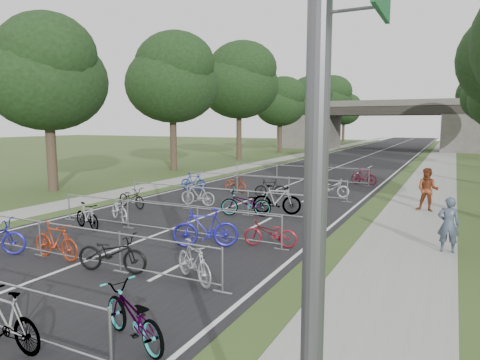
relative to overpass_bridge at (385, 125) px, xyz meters
The scene contains 38 objects.
road 15.41m from the overpass_bridge, 90.00° to the right, with size 11.00×140.00×0.01m, color black.
sidewalk_right 17.36m from the overpass_bridge, 61.93° to the right, with size 3.00×140.00×0.01m, color gray.
sidewalk_left 17.14m from the overpass_bridge, 116.57° to the right, with size 2.00×140.00×0.01m, color gray.
lane_markings 15.41m from the overpass_bridge, 90.00° to the right, with size 0.12×140.00×0.00m, color silver.
overpass_bridge is the anchor object (origin of this frame).
lamppost 63.55m from the overpass_bridge, 82.47° to the right, with size 0.61×0.65×8.21m.
tree_left_0 50.47m from the overpass_bridge, 103.07° to the right, with size 6.72×6.72×10.25m.
tree_left_1 38.97m from the overpass_bridge, 107.08° to the right, with size 7.56×7.56×11.53m.
tree_left_2 27.92m from the overpass_bridge, 114.44° to the right, with size 8.40×8.40×12.81m.
tree_left_3 17.59m from the overpass_bridge, 131.07° to the right, with size 6.72×6.72×10.25m.
tree_left_4 12.05m from the overpass_bridge, behind, with size 7.56×7.56×11.53m.
tree_left_5 16.44m from the overpass_bridge, 136.20° to the left, with size 8.40×8.40×12.81m.
tree_left_6 25.77m from the overpass_bridge, 116.43° to the left, with size 6.72×6.72×10.25m.
barrier_row_2 57.88m from the overpass_bridge, 90.00° to the right, with size 9.70×0.08×1.10m.
barrier_row_3 54.08m from the overpass_bridge, 90.00° to the right, with size 9.70×0.08×1.10m.
barrier_row_4 50.09m from the overpass_bridge, 90.00° to the right, with size 9.70×0.08×1.10m.
barrier_row_5 45.10m from the overpass_bridge, 90.00° to the right, with size 9.70×0.08×1.10m.
barrier_row_6 39.11m from the overpass_bridge, 90.00° to the right, with size 9.70×0.08×1.10m.
bike_6 61.76m from the overpass_bridge, 87.74° to the right, with size 0.51×1.79×1.08m, color gray.
bike_7 60.76m from the overpass_bridge, 85.94° to the right, with size 0.69×1.98×1.04m, color gray.
bike_9 57.88m from the overpass_bridge, 90.87° to the right, with size 0.51×1.81×1.09m, color #963115.
bike_10 57.97m from the overpass_bridge, 88.68° to the right, with size 0.69×1.98×1.04m, color black.
bike_11 57.71m from the overpass_bridge, 86.38° to the right, with size 0.48×1.71×1.03m, color #A3A4AB.
bike_12 54.95m from the overpass_bridge, 92.91° to the right, with size 0.46×1.62×0.98m, color gray.
bike_13 53.44m from the overpass_bridge, 92.76° to the right, with size 0.64×1.83×0.96m, color #A5A5AD.
bike_14 54.96m from the overpass_bridge, 87.54° to the right, with size 0.59×2.08×1.25m, color #1F1C9C.
bike_15 54.12m from the overpass_bridge, 85.58° to the right, with size 0.59×1.71×0.90m, color maroon.
bike_16 51.17m from the overpass_bridge, 94.50° to the right, with size 0.63×1.81×0.95m, color black.
bike_17 49.26m from the overpass_bridge, 91.77° to the right, with size 0.50×1.77×1.07m, color #96969D.
bike_18 50.27m from the overpass_bridge, 88.28° to the right, with size 0.74×2.13×1.12m, color gray.
bike_19 49.37m from the overpass_bridge, 87.06° to the right, with size 0.59×2.09×1.26m, color gray.
bike_20 45.50m from the overpass_bridge, 95.43° to the right, with size 0.47×1.68×1.01m, color navy.
bike_21 44.71m from the overpass_bridge, 92.42° to the right, with size 0.62×1.78×0.94m, color maroon.
bike_22 45.60m from the overpass_bridge, 89.13° to the right, with size 0.47×1.66×1.00m, color black.
bike_23 44.23m from the overpass_bridge, 85.39° to the right, with size 0.64×1.84×0.97m, color silver.
bike_27 38.80m from the overpass_bridge, 83.79° to the right, with size 0.49×1.75×1.05m, color maroon.
pedestrian_a 52.84m from the overpass_bridge, 79.96° to the right, with size 0.62×0.41×1.71m, color #374253.
pedestrian_b 46.44m from the overpass_bridge, 79.72° to the right, with size 0.94×0.73×1.93m, color brown.
Camera 1 is at (9.21, -1.10, 3.93)m, focal length 32.00 mm.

